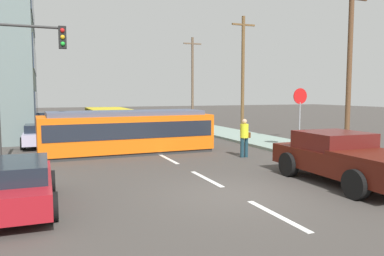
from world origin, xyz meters
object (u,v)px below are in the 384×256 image
parked_sedan_furthest (38,119)px  traffic_light_mast (24,66)px  streetcar_tram (127,131)px  parked_sedan_mid (44,134)px  utility_pole_near (349,65)px  pickup_truck_parked (344,158)px  utility_pole_mid (243,72)px  utility_pole_far (192,78)px  city_bus (108,120)px  parked_sedan_near (11,184)px  stop_sign (300,105)px  parked_sedan_far (38,125)px  pedestrian_crossing (244,136)px

parked_sedan_furthest → traffic_light_mast: bearing=-90.7°
streetcar_tram → parked_sedan_mid: 5.37m
parked_sedan_mid → utility_pole_near: utility_pole_near is taller
pickup_truck_parked → parked_sedan_furthest: pickup_truck_parked is taller
utility_pole_mid → utility_pole_far: utility_pole_mid is taller
city_bus → utility_pole_mid: size_ratio=0.63×
streetcar_tram → city_bus: streetcar_tram is taller
traffic_light_mast → utility_pole_near: bearing=-4.0°
parked_sedan_mid → traffic_light_mast: bearing=-95.7°
parked_sedan_near → utility_pole_near: utility_pole_near is taller
parked_sedan_near → utility_pole_mid: size_ratio=0.50×
parked_sedan_mid → stop_sign: 13.24m
parked_sedan_mid → utility_pole_mid: 14.25m
parked_sedan_far → utility_pole_mid: (13.83, -3.88, 3.67)m
utility_pole_mid → city_bus: bearing=171.0°
streetcar_tram → city_bus: size_ratio=1.52×
parked_sedan_far → utility_pole_near: size_ratio=0.56×
parked_sedan_furthest → stop_sign: stop_sign is taller
pickup_truck_parked → parked_sedan_mid: pickup_truck_parked is taller
city_bus → parked_sedan_furthest: bearing=116.6°
parked_sedan_near → utility_pole_far: 28.63m
pickup_truck_parked → traffic_light_mast: 11.60m
parked_sedan_mid → utility_pole_near: (13.86, -6.96, 3.50)m
parked_sedan_furthest → utility_pole_far: 14.39m
utility_pole_mid → stop_sign: bearing=-101.8°
pedestrian_crossing → pickup_truck_parked: size_ratio=0.33×
parked_sedan_near → parked_sedan_furthest: 24.75m
stop_sign → utility_pole_far: (2.00, 19.16, 2.04)m
parked_sedan_furthest → utility_pole_mid: size_ratio=0.49×
city_bus → utility_pole_near: bearing=-49.0°
parked_sedan_far → stop_sign: bearing=-47.4°
city_bus → stop_sign: (7.52, -10.58, 1.18)m
stop_sign → streetcar_tram: bearing=164.0°
parked_sedan_mid → stop_sign: stop_sign is taller
parked_sedan_far → traffic_light_mast: bearing=-91.1°
streetcar_tram → parked_sedan_mid: streetcar_tram is taller
parked_sedan_furthest → city_bus: bearing=-63.4°
streetcar_tram → pedestrian_crossing: (4.50, -3.06, -0.07)m
parked_sedan_furthest → streetcar_tram: bearing=-76.9°
pedestrian_crossing → parked_sedan_mid: bearing=139.1°
parked_sedan_near → stop_sign: size_ratio=1.44×
city_bus → traffic_light_mast: traffic_light_mast is taller
pickup_truck_parked → parked_sedan_furthest: 27.06m
pickup_truck_parked → utility_pole_far: (4.99, 25.31, 3.44)m
streetcar_tram → city_bus: (0.44, 8.29, -0.00)m
parked_sedan_far → traffic_light_mast: size_ratio=0.81×
pickup_truck_parked → traffic_light_mast: size_ratio=0.93×
city_bus → parked_sedan_mid: city_bus is taller
utility_pole_near → parked_sedan_far: bearing=136.1°
streetcar_tram → utility_pole_near: bearing=-16.3°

